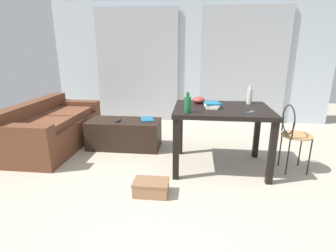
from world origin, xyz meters
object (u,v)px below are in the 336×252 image
object	(u,v)px
bowl	(199,100)
shoebox	(151,187)
scissors	(250,112)
magazine	(147,119)
wire_chair	(293,130)
book_stack	(212,105)
bottle_near	(188,104)
craft_table	(222,117)
bottle_far	(250,96)
couch	(52,129)
coffee_table	(124,134)
tv_remote_primary	(118,121)

from	to	relation	value
bowl	shoebox	bearing A→B (deg)	-115.55
scissors	magazine	world-z (taller)	scissors
wire_chair	book_stack	bearing A→B (deg)	-179.70
bottle_near	bowl	distance (m)	0.56
wire_chair	shoebox	distance (m)	1.85
magazine	book_stack	bearing A→B (deg)	-51.46
craft_table	bowl	bearing A→B (deg)	139.94
book_stack	scissors	bearing A→B (deg)	-24.88
bottle_near	book_stack	distance (m)	0.42
craft_table	wire_chair	bearing A→B (deg)	-0.26
bottle_near	shoebox	size ratio (longest dim) A/B	0.63
bottle_far	magazine	world-z (taller)	bottle_far
bottle_far	magazine	size ratio (longest dim) A/B	0.85
couch	book_stack	size ratio (longest dim) A/B	6.70
book_stack	craft_table	bearing A→B (deg)	4.10
magazine	bowl	bearing A→B (deg)	-43.77
scissors	shoebox	xyz separation A→B (m)	(-1.06, -0.55, -0.72)
craft_table	book_stack	xyz separation A→B (m)	(-0.13, -0.01, 0.14)
craft_table	couch	bearing A→B (deg)	169.92
bottle_far	bowl	xyz separation A→B (m)	(-0.66, -0.02, -0.06)
bottle_near	magazine	bearing A→B (deg)	124.61
couch	bottle_near	xyz separation A→B (m)	(2.11, -0.75, 0.60)
wire_chair	scissors	size ratio (longest dim) A/B	8.02
shoebox	wire_chair	bearing A→B (deg)	24.84
bowl	shoebox	size ratio (longest dim) A/B	0.45
couch	wire_chair	xyz separation A→B (m)	(3.38, -0.45, 0.24)
coffee_table	scissors	size ratio (longest dim) A/B	10.32
tv_remote_primary	shoebox	world-z (taller)	tv_remote_primary
scissors	tv_remote_primary	size ratio (longest dim) A/B	0.73
coffee_table	tv_remote_primary	size ratio (longest dim) A/B	7.54
bottle_near	wire_chair	bearing A→B (deg)	13.17
magazine	coffee_table	bearing A→B (deg)	176.16
couch	coffee_table	size ratio (longest dim) A/B	1.60
bowl	book_stack	xyz separation A→B (m)	(0.16, -0.25, -0.01)
tv_remote_primary	wire_chair	bearing A→B (deg)	-7.60
bowl	magazine	size ratio (longest dim) A/B	0.59
scissors	bowl	bearing A→B (deg)	142.43
wire_chair	craft_table	bearing A→B (deg)	179.74
coffee_table	bottle_far	size ratio (longest dim) A/B	4.60
bottle_near	bottle_far	bearing A→B (deg)	36.04
bottle_near	book_stack	xyz separation A→B (m)	(0.29, 0.29, -0.07)
book_stack	scissors	world-z (taller)	book_stack
craft_table	wire_chair	world-z (taller)	wire_chair
craft_table	bottle_far	distance (m)	0.50
coffee_table	bottle_near	world-z (taller)	bottle_near
craft_table	bottle_far	bearing A→B (deg)	35.95
tv_remote_primary	shoebox	size ratio (longest dim) A/B	0.39
bottle_far	tv_remote_primary	size ratio (longest dim) A/B	1.64
scissors	magazine	bearing A→B (deg)	148.22
craft_table	scissors	world-z (taller)	scissors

